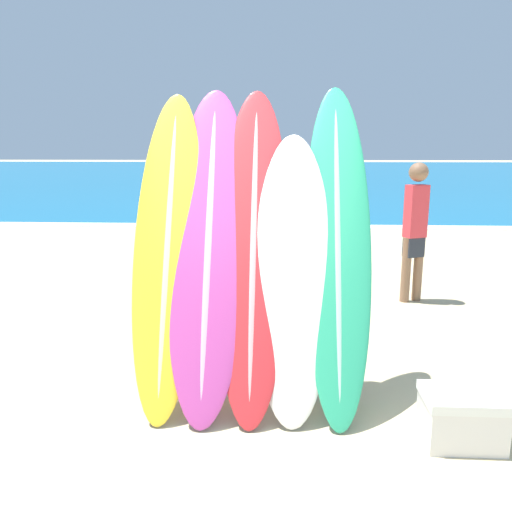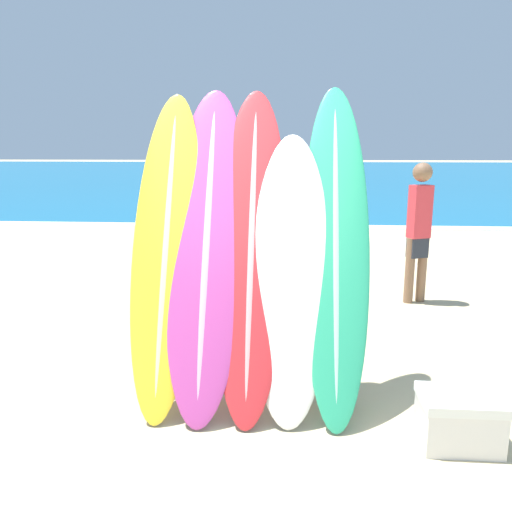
# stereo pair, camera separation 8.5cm
# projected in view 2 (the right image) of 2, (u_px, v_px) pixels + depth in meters

# --- Properties ---
(ground_plane) EXTENTS (160.00, 160.00, 0.00)m
(ground_plane) POSITION_uv_depth(u_px,v_px,m) (228.00, 451.00, 3.14)
(ground_plane) COLOR #CCB789
(ocean_water) EXTENTS (120.00, 60.00, 0.01)m
(ocean_water) POSITION_uv_depth(u_px,v_px,m) (288.00, 172.00, 40.75)
(ocean_water) COLOR #146693
(ocean_water) RESTS_ON ground_plane
(surfboard_rack) EXTENTS (1.57, 0.04, 0.92)m
(surfboard_rack) POSITION_uv_depth(u_px,v_px,m) (248.00, 339.00, 3.68)
(surfboard_rack) COLOR gray
(surfboard_rack) RESTS_ON ground_plane
(surfboard_slot_0) EXTENTS (0.51, 1.09, 2.30)m
(surfboard_slot_0) POSITION_uv_depth(u_px,v_px,m) (166.00, 248.00, 3.67)
(surfboard_slot_0) COLOR yellow
(surfboard_slot_0) RESTS_ON ground_plane
(surfboard_slot_1) EXTENTS (0.60, 1.19, 2.34)m
(surfboard_slot_1) POSITION_uv_depth(u_px,v_px,m) (207.00, 246.00, 3.65)
(surfboard_slot_1) COLOR #B23D8E
(surfboard_slot_1) RESTS_ON ground_plane
(surfboard_slot_2) EXTENTS (0.53, 1.15, 2.33)m
(surfboard_slot_2) POSITION_uv_depth(u_px,v_px,m) (251.00, 247.00, 3.63)
(surfboard_slot_2) COLOR red
(surfboard_slot_2) RESTS_ON ground_plane
(surfboard_slot_3) EXTENTS (0.57, 0.92, 1.99)m
(surfboard_slot_3) POSITION_uv_depth(u_px,v_px,m) (291.00, 274.00, 3.56)
(surfboard_slot_3) COLOR silver
(surfboard_slot_3) RESTS_ON ground_plane
(surfboard_slot_4) EXTENTS (0.49, 1.14, 2.35)m
(surfboard_slot_4) POSITION_uv_depth(u_px,v_px,m) (336.00, 247.00, 3.59)
(surfboard_slot_4) COLOR #289E70
(surfboard_slot_4) RESTS_ON ground_plane
(person_near_water) EXTENTS (0.25, 0.20, 1.52)m
(person_near_water) POSITION_uv_depth(u_px,v_px,m) (189.00, 204.00, 9.61)
(person_near_water) COLOR beige
(person_near_water) RESTS_ON ground_plane
(person_mid_beach) EXTENTS (0.30, 0.24, 1.82)m
(person_mid_beach) POSITION_uv_depth(u_px,v_px,m) (291.00, 225.00, 5.81)
(person_mid_beach) COLOR tan
(person_mid_beach) RESTS_ON ground_plane
(person_far_left) EXTENTS (0.29, 0.24, 1.71)m
(person_far_left) POSITION_uv_depth(u_px,v_px,m) (419.00, 228.00, 6.02)
(person_far_left) COLOR #846047
(person_far_left) RESTS_ON ground_plane
(person_far_right) EXTENTS (0.29, 0.30, 1.74)m
(person_far_right) POSITION_uv_depth(u_px,v_px,m) (260.00, 212.00, 7.40)
(person_far_right) COLOR beige
(person_far_right) RESTS_ON ground_plane
(cooler_box) EXTENTS (0.50, 0.37, 0.35)m
(cooler_box) POSITION_uv_depth(u_px,v_px,m) (459.00, 420.00, 3.18)
(cooler_box) COLOR silver
(cooler_box) RESTS_ON ground_plane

